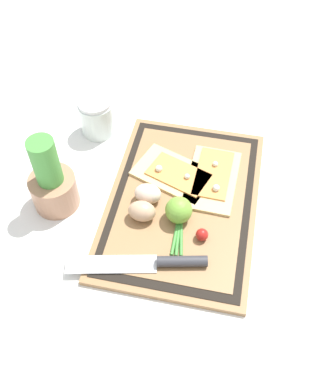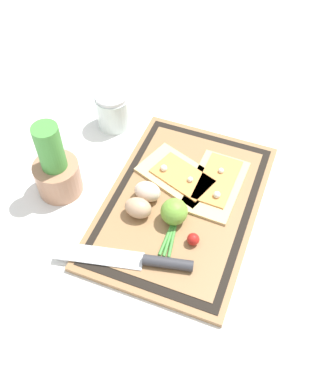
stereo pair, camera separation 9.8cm
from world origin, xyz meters
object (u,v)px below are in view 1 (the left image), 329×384
Objects in this scene: knife at (160,262)px; lime at (181,210)px; cherry_tomato_red at (202,235)px; pizza_slice_far at (174,174)px; sauce_jar at (97,118)px; pizza_slice_near at (212,178)px; egg_brown at (142,211)px; egg_pink at (148,194)px; herb_pot at (52,183)px.

lime is at bearing -9.58° from knife.
lime is at bearing 52.31° from cherry_tomato_red.
sauce_jar reaches higher than pizza_slice_far.
egg_brown is at bearing 135.51° from pizza_slice_near.
pizza_slice_near is at bearing -110.50° from sauce_jar.
knife is 0.16m from egg_pink.
knife is (-0.23, -0.02, 0.00)m from pizza_slice_far.
cherry_tomato_red is 0.27× the size of sauce_jar.
egg_pink is (0.05, -0.00, 0.00)m from egg_brown.
pizza_slice_far is 3.41× the size of egg_brown.
egg_pink is at bearing 60.44° from cherry_tomato_red.
egg_brown is 0.14m from cherry_tomato_red.
pizza_slice_far is at bearing -64.08° from herb_pot.
sauce_jar reaches higher than knife.
cherry_tomato_red reaches higher than knife.
pizza_slice_near is 0.25m from knife.
lime reaches higher than knife.
egg_pink reaches higher than pizza_slice_far.
egg_brown and egg_pink have the same top height.
sauce_jar reaches higher than cherry_tomato_red.
egg_pink is at bearing 152.36° from pizza_slice_far.
herb_pot reaches higher than sauce_jar.
egg_brown is at bearing 99.63° from lime.
herb_pot is at bearing 86.55° from egg_brown.
cherry_tomato_red reaches higher than pizza_slice_near.
lime is at bearing -162.78° from pizza_slice_far.
cherry_tomato_red is (0.08, -0.07, 0.00)m from knife.
lime is 0.07m from cherry_tomato_red.
pizza_slice_far is 0.09m from egg_pink.
pizza_slice_near is 0.94× the size of pizza_slice_far.
lime reaches higher than pizza_slice_near.
egg_brown is (0.10, 0.06, 0.01)m from knife.
herb_pot is at bearing 65.96° from knife.
sauce_jar reaches higher than egg_pink.
sauce_jar is (0.12, 0.22, 0.02)m from pizza_slice_far.
egg_pink is (-0.09, 0.13, 0.02)m from pizza_slice_near.
herb_pot is 1.97× the size of sauce_jar.
pizza_slice_far is 0.25m from sauce_jar.
sauce_jar is (0.24, -0.02, -0.03)m from herb_pot.
egg_pink is 0.61× the size of sauce_jar.
egg_pink is at bearing 21.34° from knife.
knife is 0.11m from cherry_tomato_red.
herb_pot is (0.04, 0.33, 0.04)m from cherry_tomato_red.
pizza_slice_near is 0.09m from pizza_slice_far.
herb_pot is (-0.12, 0.33, 0.05)m from pizza_slice_near.
egg_brown is 0.61× the size of sauce_jar.
egg_brown reaches higher than pizza_slice_near.
knife is 1.47× the size of herb_pot.
lime is 0.28m from herb_pot.
pizza_slice_near is 3.30× the size of lime.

